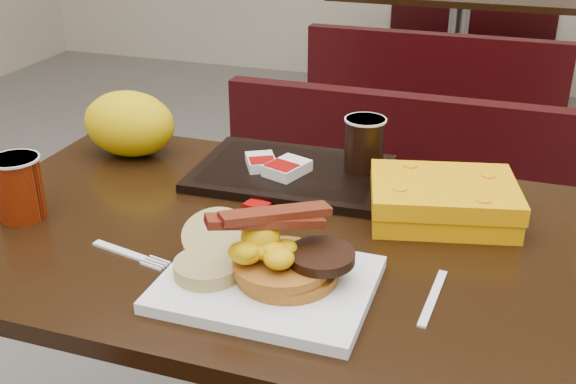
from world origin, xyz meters
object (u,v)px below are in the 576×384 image
(hashbrown_sleeve_left, at_px, (261,162))
(clamshell, at_px, (443,200))
(platter, at_px, (267,284))
(coffee_cup_near, at_px, (19,188))
(coffee_cup_far, at_px, (364,144))
(table_far, at_px, (454,65))
(fork, at_px, (120,251))
(tray, at_px, (291,173))
(bench_far_s, at_px, (435,110))
(knife, at_px, (433,297))
(pancake_stack, at_px, (287,268))
(bench_far_n, at_px, (467,38))
(paper_bag, at_px, (129,124))
(bench_near_n, at_px, (376,242))
(hashbrown_sleeve_right, at_px, (287,168))

(hashbrown_sleeve_left, xyz_separation_m, clamshell, (0.36, -0.07, 0.01))
(platter, distance_m, coffee_cup_near, 0.49)
(coffee_cup_far, bearing_deg, table_far, 91.13)
(platter, bearing_deg, fork, 174.73)
(coffee_cup_far, relative_size, clamshell, 0.42)
(coffee_cup_near, height_order, clamshell, coffee_cup_near)
(tray, bearing_deg, coffee_cup_near, -143.26)
(fork, relative_size, tray, 0.39)
(bench_far_s, bearing_deg, knife, -83.32)
(table_far, xyz_separation_m, fork, (-0.25, -2.74, 0.38))
(bench_far_s, height_order, hashbrown_sleeve_left, hashbrown_sleeve_left)
(clamshell, bearing_deg, coffee_cup_far, 130.42)
(bench_far_s, distance_m, pancake_stack, 2.10)
(bench_far_s, xyz_separation_m, bench_far_n, (0.00, 1.40, 0.00))
(tray, height_order, paper_bag, paper_bag)
(fork, bearing_deg, bench_near_n, 85.39)
(tray, bearing_deg, clamshell, -15.99)
(bench_far_s, relative_size, tray, 2.70)
(tray, bearing_deg, platter, -78.32)
(platter, xyz_separation_m, coffee_cup_near, (-0.48, 0.08, 0.05))
(hashbrown_sleeve_left, bearing_deg, bench_far_n, 57.84)
(pancake_stack, height_order, coffee_cup_far, coffee_cup_far)
(table_far, bearing_deg, hashbrown_sleeve_left, -93.51)
(table_far, distance_m, bench_far_n, 0.70)
(bench_far_s, height_order, clamshell, clamshell)
(fork, relative_size, knife, 0.99)
(platter, bearing_deg, tray, 103.55)
(bench_near_n, bearing_deg, fork, -106.70)
(bench_near_n, bearing_deg, platter, -89.62)
(bench_far_n, height_order, knife, knife)
(table_far, xyz_separation_m, bench_far_s, (0.00, -0.70, -0.02))
(clamshell, xyz_separation_m, paper_bag, (-0.66, 0.08, 0.03))
(hashbrown_sleeve_right, relative_size, coffee_cup_far, 0.81)
(hashbrown_sleeve_left, bearing_deg, hashbrown_sleeve_right, -43.93)
(bench_far_n, xyz_separation_m, tray, (-0.09, -3.08, 0.40))
(bench_near_n, xyz_separation_m, knife, (0.24, -0.81, 0.39))
(bench_far_n, xyz_separation_m, knife, (0.24, -3.41, 0.39))
(clamshell, bearing_deg, hashbrown_sleeve_left, 155.82)
(pancake_stack, distance_m, coffee_cup_near, 0.51)
(table_far, relative_size, clamshell, 4.89)
(hashbrown_sleeve_left, height_order, hashbrown_sleeve_right, hashbrown_sleeve_right)
(platter, bearing_deg, coffee_cup_far, 84.84)
(pancake_stack, relative_size, paper_bag, 0.75)
(bench_far_s, relative_size, bench_far_n, 1.00)
(table_far, xyz_separation_m, bench_far_n, (0.00, 0.70, -0.02))
(pancake_stack, relative_size, fork, 1.01)
(hashbrown_sleeve_left, bearing_deg, coffee_cup_near, -166.83)
(bench_far_n, bearing_deg, paper_bag, -98.20)
(platter, bearing_deg, hashbrown_sleeve_right, 104.55)
(pancake_stack, relative_size, hashbrown_sleeve_left, 2.02)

